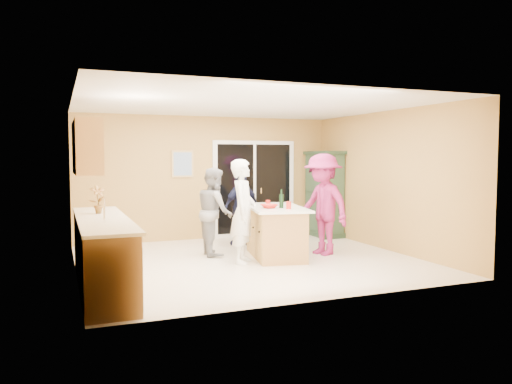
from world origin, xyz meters
name	(u,v)px	position (x,y,z in m)	size (l,w,h in m)	color
floor	(250,261)	(0.00, 0.00, 0.00)	(5.50, 5.50, 0.00)	white
ceiling	(250,105)	(0.00, 0.00, 2.60)	(5.50, 5.00, 0.10)	silver
wall_back	(208,178)	(0.00, 2.50, 1.30)	(5.50, 0.10, 2.60)	#E2AF5D
wall_front	(325,194)	(0.00, -2.50, 1.30)	(5.50, 0.10, 2.60)	#E2AF5D
wall_left	(74,187)	(-2.75, 0.00, 1.30)	(0.10, 5.00, 2.60)	#E2AF5D
wall_right	(387,181)	(2.75, 0.00, 1.30)	(0.10, 5.00, 2.60)	#E2AF5D
left_cabinet_run	(103,256)	(-2.45, -1.05, 0.46)	(0.65, 3.05, 1.24)	#B58A46
upper_cabinets	(87,148)	(-2.58, -0.20, 1.88)	(0.35, 1.60, 0.75)	#B58A46
sliding_door	(254,189)	(1.05, 2.46, 1.05)	(1.90, 0.07, 2.10)	white
framed_picture	(183,164)	(-0.55, 2.48, 1.60)	(0.46, 0.04, 0.56)	tan
kitchen_island	(275,233)	(0.54, 0.16, 0.41)	(1.21, 1.82, 0.88)	#B58A46
green_hutch	(324,195)	(2.49, 1.90, 0.91)	(0.54, 1.02, 1.87)	#223723
woman_white	(243,211)	(-0.15, -0.10, 0.85)	(0.62, 0.41, 1.71)	white
woman_grey	(214,211)	(-0.39, 0.74, 0.78)	(0.76, 0.59, 1.56)	gray
woman_navy	(241,208)	(0.38, 1.44, 0.74)	(0.87, 0.36, 1.49)	#181935
woman_magenta	(323,204)	(1.41, 0.04, 0.90)	(1.16, 0.67, 1.80)	#99215E
serving_bowl	(269,206)	(0.34, -0.03, 0.91)	(0.27, 0.27, 0.07)	red
tulip_vase	(98,199)	(-2.45, -0.37, 1.14)	(0.22, 0.15, 0.41)	#AD1D11
tumbler_near	(289,205)	(0.58, -0.28, 0.94)	(0.09, 0.09, 0.12)	red
tumbler_far	(268,203)	(0.41, 0.20, 0.94)	(0.08, 0.08, 0.11)	red
wine_bottle	(281,201)	(0.53, -0.10, 1.00)	(0.07, 0.07, 0.32)	black
white_plate	(275,206)	(0.55, 0.19, 0.89)	(0.23, 0.23, 0.02)	silver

